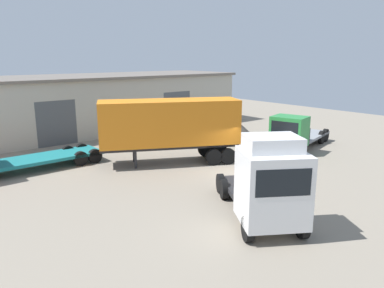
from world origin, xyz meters
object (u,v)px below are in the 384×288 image
object	(u,v)px
tractor_unit_white	(268,185)
container_trailer_blue	(170,124)
gravel_pile	(235,127)
flatbed_truck_green	(294,133)
oil_drum	(254,166)
traffic_cone	(290,168)

from	to	relation	value
tractor_unit_white	container_trailer_blue	distance (m)	10.72
container_trailer_blue	tractor_unit_white	bearing A→B (deg)	102.98
gravel_pile	flatbed_truck_green	bearing A→B (deg)	-94.10
flatbed_truck_green	tractor_unit_white	bearing A→B (deg)	16.86
container_trailer_blue	gravel_pile	distance (m)	10.62
tractor_unit_white	gravel_pile	world-z (taller)	tractor_unit_white
gravel_pile	oil_drum	distance (m)	11.31
container_trailer_blue	gravel_pile	bearing A→B (deg)	-132.75
oil_drum	container_trailer_blue	bearing A→B (deg)	116.92
flatbed_truck_green	gravel_pile	size ratio (longest dim) A/B	2.19
tractor_unit_white	gravel_pile	size ratio (longest dim) A/B	2.01
gravel_pile	oil_drum	bearing A→B (deg)	-129.68
gravel_pile	traffic_cone	size ratio (longest dim) A/B	6.16
tractor_unit_white	flatbed_truck_green	world-z (taller)	tractor_unit_white
flatbed_truck_green	traffic_cone	world-z (taller)	flatbed_truck_green
gravel_pile	traffic_cone	world-z (taller)	gravel_pile
flatbed_truck_green	traffic_cone	bearing A→B (deg)	19.30
oil_drum	traffic_cone	size ratio (longest dim) A/B	1.60
container_trailer_blue	flatbed_truck_green	xyz separation A→B (m)	(9.32, -3.08, -1.33)
tractor_unit_white	traffic_cone	world-z (taller)	tractor_unit_white
flatbed_truck_green	gravel_pile	world-z (taller)	flatbed_truck_green
flatbed_truck_green	oil_drum	bearing A→B (deg)	2.06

